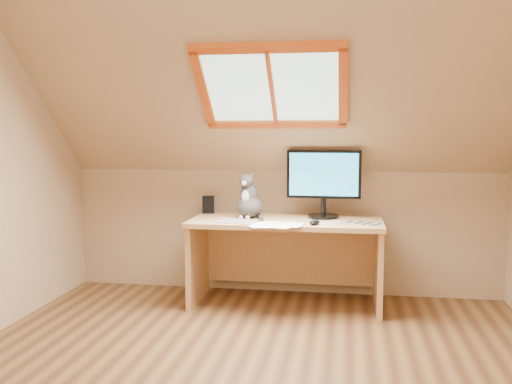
# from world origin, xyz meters

# --- Properties ---
(ground) EXTENTS (3.50, 3.50, 0.00)m
(ground) POSITION_xyz_m (0.00, 0.00, 0.00)
(ground) COLOR brown
(ground) RESTS_ON ground
(room_shell) EXTENTS (3.52, 3.52, 2.41)m
(room_shell) POSITION_xyz_m (0.00, -0.09, 1.43)
(room_shell) COLOR tan
(room_shell) RESTS_ON ground
(desk) EXTENTS (1.44, 0.63, 0.66)m
(desk) POSITION_xyz_m (0.07, 1.44, 0.45)
(desk) COLOR tan
(desk) RESTS_ON ground
(monitor) EXTENTS (0.57, 0.24, 0.52)m
(monitor) POSITION_xyz_m (0.34, 1.51, 0.96)
(monitor) COLOR black
(monitor) RESTS_ON desk
(cat) EXTENTS (0.26, 0.29, 0.37)m
(cat) POSITION_xyz_m (-0.23, 1.43, 0.79)
(cat) COLOR #4C4543
(cat) RESTS_ON desk
(desk_speaker) EXTENTS (0.11, 0.11, 0.14)m
(desk_speaker) POSITION_xyz_m (-0.60, 1.63, 0.73)
(desk_speaker) COLOR black
(desk_speaker) RESTS_ON desk
(graphics_tablet) EXTENTS (0.29, 0.23, 0.01)m
(graphics_tablet) POSITION_xyz_m (-0.27, 1.19, 0.66)
(graphics_tablet) COLOR #B2B2B7
(graphics_tablet) RESTS_ON desk
(mouse) EXTENTS (0.10, 0.13, 0.04)m
(mouse) POSITION_xyz_m (0.29, 1.17, 0.68)
(mouse) COLOR black
(mouse) RESTS_ON desk
(papers) EXTENTS (0.35, 0.30, 0.01)m
(papers) POSITION_xyz_m (0.06, 1.12, 0.66)
(papers) COLOR white
(papers) RESTS_ON desk
(cables) EXTENTS (0.51, 0.26, 0.01)m
(cables) POSITION_xyz_m (0.54, 1.26, 0.66)
(cables) COLOR silver
(cables) RESTS_ON desk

